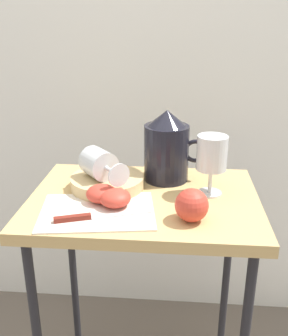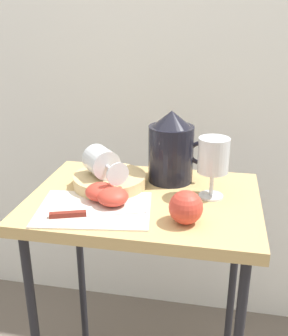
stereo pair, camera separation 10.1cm
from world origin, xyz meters
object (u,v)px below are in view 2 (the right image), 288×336
Objects in this scene: table at (144,223)px; basket_tray at (110,181)px; pitcher at (171,153)px; knife at (84,214)px; wine_glass_upright at (213,159)px; apple_whole at (186,207)px; apple_half_left at (101,192)px; apple_half_right at (113,197)px; wine_glass_tipped_near at (102,162)px.

table is 0.15m from basket_tray.
table is 0.21m from pitcher.
pitcher reaches higher than knife.
wine_glass_upright is 0.17m from apple_whole.
apple_whole is (0.22, -0.16, 0.02)m from basket_tray.
table is at bearing 23.85° from apple_half_left.
wine_glass_upright is 2.05× the size of apple_half_right.
wine_glass_tipped_near is 0.70× the size of knife.
basket_tray is 0.28m from apple_whole.
wine_glass_upright is 0.30m from wine_glass_tipped_near.
apple_half_right is at bearing -157.11° from wine_glass_upright.
pitcher reaches higher than apple_whole.
apple_whole reaches higher than table.
wine_glass_tipped_near is 1.98× the size of apple_whole.
wine_glass_upright reaches higher than table.
basket_tray is 1.29× the size of wine_glass_tipped_near.
apple_whole is (0.07, -0.24, -0.04)m from pitcher.
wine_glass_tipped_near reaches higher than table.
apple_half_left is (-0.27, -0.08, -0.08)m from wine_glass_upright.
wine_glass_upright is at bearing -37.77° from pitcher.
knife is (-0.05, -0.07, -0.02)m from apple_half_right.
table is 0.20m from wine_glass_tipped_near.
apple_half_left is at bearing -156.15° from table.
knife is at bearing -149.43° from wine_glass_upright.
apple_half_left is at bearing -89.07° from basket_tray.
apple_whole is at bearing -109.09° from wine_glass_upright.
basket_tray is (-0.10, 0.04, 0.10)m from table.
pitcher is at bearing 142.23° from wine_glass_upright.
apple_half_right is (0.06, -0.10, -0.05)m from wine_glass_tipped_near.
apple_half_left is 1.00× the size of apple_half_right.
pitcher is 2.60× the size of apple_whole.
table is at bearing -169.42° from wine_glass_upright.
apple_whole is (0.18, -0.05, 0.01)m from apple_half_right.
pitcher reaches higher than basket_tray.
pitcher is at bearing 66.45° from table.
knife reaches higher than table.
wine_glass_upright is at bearing 22.89° from apple_half_right.
knife is at bearing -88.37° from wine_glass_tipped_near.
basket_tray is 0.12m from apple_half_right.
knife is (0.00, -0.17, -0.07)m from wine_glass_tipped_near.
wine_glass_tipped_near reaches higher than apple_half_left.
basket_tray is 0.18m from knife.
apple_half_right is 1.00× the size of apple_whole.
wine_glass_tipped_near is 0.09m from apple_half_left.
wine_glass_upright is 2.05× the size of apple_half_left.
apple_half_left is (0.02, -0.08, -0.05)m from wine_glass_tipped_near.
apple_half_left is (-0.10, -0.05, 0.10)m from table.
pitcher reaches higher than table.
pitcher is 1.31× the size of wine_glass_tipped_near.
apple_half_right is at bearing 164.52° from apple_whole.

